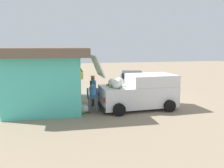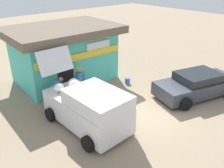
% 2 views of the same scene
% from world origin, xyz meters
% --- Properties ---
extents(ground_plane, '(60.00, 60.00, 0.00)m').
position_xyz_m(ground_plane, '(0.00, 0.00, 0.00)').
color(ground_plane, gray).
extents(storefront_bar, '(6.25, 4.61, 3.20)m').
position_xyz_m(storefront_bar, '(-1.01, 5.73, 1.67)').
color(storefront_bar, '#4CC6B7').
rests_on(storefront_bar, ground_plane).
extents(delivery_van, '(2.26, 4.41, 2.84)m').
position_xyz_m(delivery_van, '(-2.90, 0.89, 0.91)').
color(delivery_van, silver).
rests_on(delivery_van, ground_plane).
extents(parked_sedan, '(4.80, 3.11, 1.27)m').
position_xyz_m(parked_sedan, '(3.00, -0.62, 0.61)').
color(parked_sedan, '#383D47').
rests_on(parked_sedan, ground_plane).
extents(vendor_standing, '(0.55, 0.42, 1.67)m').
position_xyz_m(vendor_standing, '(-1.73, 3.22, 0.96)').
color(vendor_standing, '#4C4C51').
rests_on(vendor_standing, ground_plane).
extents(customer_bending, '(0.78, 0.57, 1.36)m').
position_xyz_m(customer_bending, '(-3.01, 3.43, 0.84)').
color(customer_bending, '#4C4C51').
rests_on(customer_bending, ground_plane).
extents(unloaded_banana_pile, '(0.68, 0.73, 0.44)m').
position_xyz_m(unloaded_banana_pile, '(-2.98, 3.83, 0.21)').
color(unloaded_banana_pile, silver).
rests_on(unloaded_banana_pile, ground_plane).
extents(paint_bucket, '(0.29, 0.29, 0.34)m').
position_xyz_m(paint_bucket, '(1.32, 2.80, 0.17)').
color(paint_bucket, blue).
rests_on(paint_bucket, ground_plane).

